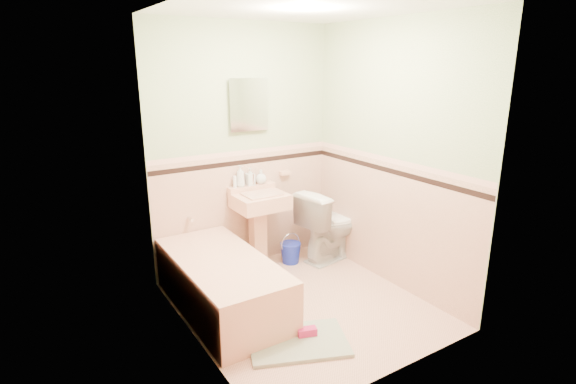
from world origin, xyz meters
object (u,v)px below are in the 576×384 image
sink (261,232)px  bathtub (222,285)px  soap_bottle_right (261,177)px  soap_bottle_left (240,176)px  shoe (307,332)px  soap_bottle_mid (250,177)px  toilet (332,224)px  medicine_cabinet (248,105)px  bucket (291,253)px

sink → bathtub: bearing=-142.1°
soap_bottle_right → sink: bearing=-121.9°
soap_bottle_left → shoe: (-0.18, -1.48, -0.93)m
soap_bottle_mid → toilet: bearing=-23.2°
medicine_cabinet → shoe: 2.25m
bathtub → soap_bottle_mid: 1.22m
sink → bucket: size_ratio=3.68×
soap_bottle_left → soap_bottle_mid: size_ratio=1.23×
sink → toilet: bearing=-11.9°
bucket → sink: bearing=174.0°
bathtub → toilet: (1.48, 0.36, 0.17)m
medicine_cabinet → toilet: size_ratio=0.61×
shoe → soap_bottle_right: bearing=91.8°
soap_bottle_mid → bucket: soap_bottle_mid is taller
sink → medicine_cabinet: bearing=90.0°
bathtub → soap_bottle_left: bearing=52.0°
soap_bottle_left → bucket: 1.02m
soap_bottle_right → soap_bottle_mid: bearing=180.0°
sink → soap_bottle_mid: (-0.02, 0.18, 0.56)m
bucket → shoe: 1.43m
toilet → shoe: toilet is taller
bathtub → bucket: size_ratio=6.70×
bathtub → medicine_cabinet: 1.78m
soap_bottle_left → toilet: 1.15m
sink → soap_bottle_mid: bearing=94.9°
soap_bottle_mid → bucket: size_ratio=0.81×
bucket → soap_bottle_right: bearing=137.1°
bathtub → bucket: (1.03, 0.49, -0.11)m
soap_bottle_left → toilet: size_ratio=0.28×
soap_bottle_right → bucket: bearing=-42.9°
soap_bottle_left → shoe: soap_bottle_left is taller
medicine_cabinet → sink: bearing=-90.0°
soap_bottle_mid → toilet: (0.81, -0.35, -0.57)m
toilet → shoe: 1.62m
sink → shoe: 1.38m
medicine_cabinet → bucket: medicine_cabinet is taller
soap_bottle_right → shoe: bearing=-105.9°
sink → shoe: (-0.31, -1.30, -0.35)m
soap_bottle_left → toilet: bearing=-20.6°
sink → soap_bottle_mid: 0.59m
sink → medicine_cabinet: (0.00, 0.21, 1.29)m
sink → medicine_cabinet: 1.31m
soap_bottle_left → shoe: 1.76m
soap_bottle_right → toilet: bearing=-26.9°
soap_bottle_right → toilet: 0.95m
bathtub → toilet: 1.53m
sink → soap_bottle_right: (0.11, 0.18, 0.54)m
soap_bottle_mid → toilet: soap_bottle_mid is taller
sink → shoe: size_ratio=5.44×
toilet → soap_bottle_left: bearing=60.0°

